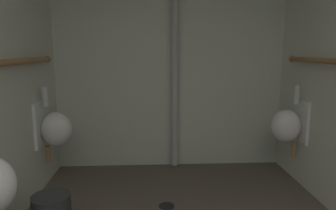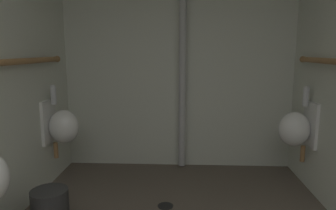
% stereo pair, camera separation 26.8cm
% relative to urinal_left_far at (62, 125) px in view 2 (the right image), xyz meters
% --- Properties ---
extents(wall_back, '(2.75, 0.06, 2.52)m').
position_rel_urinal_left_far_xyz_m(wall_back, '(1.17, 0.63, 0.64)').
color(wall_back, silver).
rests_on(wall_back, ground).
extents(urinal_left_far, '(0.32, 0.30, 0.76)m').
position_rel_urinal_left_far_xyz_m(urinal_left_far, '(0.00, 0.00, 0.00)').
color(urinal_left_far, white).
extents(urinal_right_mid, '(0.32, 0.30, 0.76)m').
position_rel_urinal_left_far_xyz_m(urinal_right_mid, '(2.34, 0.01, 0.00)').
color(urinal_right_mid, white).
extents(standpipe_back_wall, '(0.08, 0.08, 2.47)m').
position_rel_urinal_left_far_xyz_m(standpipe_back_wall, '(1.21, 0.52, 0.64)').
color(standpipe_back_wall, '#B2B2B2').
rests_on(standpipe_back_wall, ground).
extents(floor_drain, '(0.14, 0.14, 0.01)m').
position_rel_urinal_left_far_xyz_m(floor_drain, '(1.07, -0.44, -0.62)').
color(floor_drain, black).
rests_on(floor_drain, ground).
extents(waste_bin, '(0.28, 0.28, 0.31)m').
position_rel_urinal_left_far_xyz_m(waste_bin, '(0.20, -0.81, -0.47)').
color(waste_bin, '#2D2D2D').
rests_on(waste_bin, ground).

